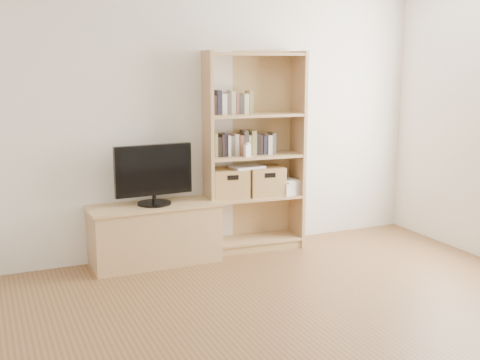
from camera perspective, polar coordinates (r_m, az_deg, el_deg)
floor at (r=4.02m, az=10.80°, el=-16.23°), size 4.50×5.00×0.01m
back_wall at (r=5.83m, az=-2.78°, el=5.85°), size 4.50×0.02×2.60m
tv_stand at (r=5.62m, az=-8.04°, el=-5.19°), size 1.17×0.46×0.53m
bookshelf at (r=5.85m, az=1.33°, el=2.64°), size 0.99×0.42×1.94m
television at (r=5.48m, az=-8.20°, el=0.55°), size 0.72×0.09×0.56m
books_row_mid at (r=5.86m, az=1.26°, el=3.57°), size 0.86×0.21×0.23m
books_row_upper at (r=5.75m, az=-0.75°, el=7.36°), size 0.42×0.18×0.22m
baby_monitor at (r=5.71m, az=0.70°, el=2.79°), size 0.07×0.05×0.11m
basket_left at (r=5.81m, az=-1.05°, el=-0.31°), size 0.38×0.32×0.28m
basket_right at (r=5.94m, az=2.41°, el=-0.08°), size 0.37×0.32×0.28m
laptop at (r=5.83m, az=0.66°, el=1.25°), size 0.33×0.24×0.02m
magazine_stack at (r=6.04m, az=4.31°, el=-0.67°), size 0.24×0.31×0.13m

